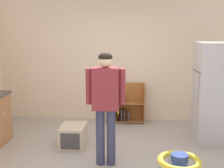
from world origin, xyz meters
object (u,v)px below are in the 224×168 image
at_px(refrigerator, 216,93).
at_px(pet_carrier, 73,136).
at_px(baby_walker, 179,165).
at_px(bookshelf, 123,106).
at_px(standing_person, 106,99).

height_order(refrigerator, pet_carrier, refrigerator).
bearing_deg(refrigerator, baby_walker, -121.82).
bearing_deg(pet_carrier, refrigerator, 8.01).
height_order(bookshelf, pet_carrier, bookshelf).
distance_m(bookshelf, pet_carrier, 1.61).
distance_m(refrigerator, standing_person, 2.12).
relative_size(standing_person, pet_carrier, 3.04).
height_order(refrigerator, standing_person, refrigerator).
distance_m(refrigerator, baby_walker, 1.70).
bearing_deg(baby_walker, pet_carrier, 150.11).
bearing_deg(bookshelf, standing_person, -95.65).
height_order(refrigerator, bookshelf, refrigerator).
bearing_deg(refrigerator, bookshelf, 148.28).
bearing_deg(standing_person, pet_carrier, 133.11).
relative_size(bookshelf, pet_carrier, 1.54).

